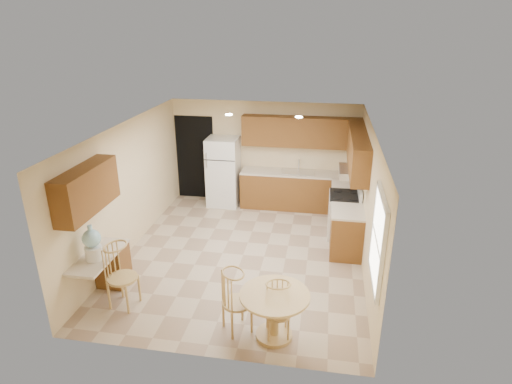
% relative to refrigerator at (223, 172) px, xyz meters
% --- Properties ---
extents(floor, '(5.50, 5.50, 0.00)m').
position_rel_refrigerator_xyz_m(floor, '(0.95, -2.40, -0.84)').
color(floor, tan).
rests_on(floor, ground).
extents(ceiling, '(4.50, 5.50, 0.02)m').
position_rel_refrigerator_xyz_m(ceiling, '(0.95, -2.40, 1.66)').
color(ceiling, white).
rests_on(ceiling, wall_back).
extents(wall_back, '(4.50, 0.02, 2.50)m').
position_rel_refrigerator_xyz_m(wall_back, '(0.95, 0.35, 0.41)').
color(wall_back, beige).
rests_on(wall_back, floor).
extents(wall_front, '(4.50, 0.02, 2.50)m').
position_rel_refrigerator_xyz_m(wall_front, '(0.95, -5.15, 0.41)').
color(wall_front, beige).
rests_on(wall_front, floor).
extents(wall_left, '(0.02, 5.50, 2.50)m').
position_rel_refrigerator_xyz_m(wall_left, '(-1.30, -2.40, 0.41)').
color(wall_left, beige).
rests_on(wall_left, floor).
extents(wall_right, '(0.02, 5.50, 2.50)m').
position_rel_refrigerator_xyz_m(wall_right, '(3.20, -2.40, 0.41)').
color(wall_right, beige).
rests_on(wall_right, floor).
extents(doorway, '(0.90, 0.02, 2.10)m').
position_rel_refrigerator_xyz_m(doorway, '(-0.80, 0.34, 0.21)').
color(doorway, black).
rests_on(doorway, floor).
extents(base_cab_back, '(2.75, 0.60, 0.87)m').
position_rel_refrigerator_xyz_m(base_cab_back, '(1.83, 0.05, -0.40)').
color(base_cab_back, brown).
rests_on(base_cab_back, floor).
extents(counter_back, '(2.75, 0.63, 0.04)m').
position_rel_refrigerator_xyz_m(counter_back, '(1.83, 0.05, 0.05)').
color(counter_back, beige).
rests_on(counter_back, base_cab_back).
extents(base_cab_right_a, '(0.60, 0.59, 0.87)m').
position_rel_refrigerator_xyz_m(base_cab_right_a, '(2.90, -0.54, -0.40)').
color(base_cab_right_a, brown).
rests_on(base_cab_right_a, floor).
extents(counter_right_a, '(0.63, 0.59, 0.04)m').
position_rel_refrigerator_xyz_m(counter_right_a, '(2.90, -0.54, 0.05)').
color(counter_right_a, beige).
rests_on(counter_right_a, base_cab_right_a).
extents(base_cab_right_b, '(0.60, 0.80, 0.87)m').
position_rel_refrigerator_xyz_m(base_cab_right_b, '(2.90, -2.00, -0.40)').
color(base_cab_right_b, brown).
rests_on(base_cab_right_b, floor).
extents(counter_right_b, '(0.63, 0.80, 0.04)m').
position_rel_refrigerator_xyz_m(counter_right_b, '(2.90, -2.00, 0.05)').
color(counter_right_b, beige).
rests_on(counter_right_b, base_cab_right_b).
extents(upper_cab_back, '(2.75, 0.33, 0.70)m').
position_rel_refrigerator_xyz_m(upper_cab_back, '(1.83, 0.19, 1.01)').
color(upper_cab_back, brown).
rests_on(upper_cab_back, wall_back).
extents(upper_cab_right, '(0.33, 2.42, 0.70)m').
position_rel_refrigerator_xyz_m(upper_cab_right, '(3.04, -1.19, 1.01)').
color(upper_cab_right, brown).
rests_on(upper_cab_right, wall_right).
extents(upper_cab_left, '(0.33, 1.40, 0.70)m').
position_rel_refrigerator_xyz_m(upper_cab_left, '(-1.13, -4.00, 1.01)').
color(upper_cab_left, brown).
rests_on(upper_cab_left, wall_left).
extents(sink, '(0.78, 0.44, 0.01)m').
position_rel_refrigerator_xyz_m(sink, '(1.80, 0.05, 0.07)').
color(sink, silver).
rests_on(sink, counter_back).
extents(range_hood, '(0.50, 0.76, 0.14)m').
position_rel_refrigerator_xyz_m(range_hood, '(2.95, -1.22, 0.58)').
color(range_hood, silver).
rests_on(range_hood, upper_cab_right).
extents(desk_pedestal, '(0.48, 0.42, 0.72)m').
position_rel_refrigerator_xyz_m(desk_pedestal, '(-1.05, -3.72, -0.48)').
color(desk_pedestal, brown).
rests_on(desk_pedestal, floor).
extents(desk_top, '(0.50, 1.20, 0.04)m').
position_rel_refrigerator_xyz_m(desk_top, '(-1.05, -4.10, -0.09)').
color(desk_top, beige).
rests_on(desk_top, desk_pedestal).
extents(window, '(0.06, 1.12, 1.30)m').
position_rel_refrigerator_xyz_m(window, '(3.18, -4.25, 0.66)').
color(window, white).
rests_on(window, wall_right).
extents(can_light_a, '(0.14, 0.14, 0.02)m').
position_rel_refrigerator_xyz_m(can_light_a, '(0.45, -1.20, 1.65)').
color(can_light_a, white).
rests_on(can_light_a, ceiling).
extents(can_light_b, '(0.14, 0.14, 0.02)m').
position_rel_refrigerator_xyz_m(can_light_b, '(1.85, -1.20, 1.65)').
color(can_light_b, white).
rests_on(can_light_b, ceiling).
extents(refrigerator, '(0.74, 0.72, 1.67)m').
position_rel_refrigerator_xyz_m(refrigerator, '(0.00, 0.00, 0.00)').
color(refrigerator, white).
rests_on(refrigerator, floor).
extents(stove, '(0.65, 0.76, 1.09)m').
position_rel_refrigerator_xyz_m(stove, '(2.88, -1.22, -0.37)').
color(stove, white).
rests_on(stove, floor).
extents(dining_table, '(0.98, 0.98, 0.73)m').
position_rel_refrigerator_xyz_m(dining_table, '(1.83, -4.60, -0.36)').
color(dining_table, tan).
rests_on(dining_table, floor).
extents(chair_table_a, '(0.43, 0.54, 0.98)m').
position_rel_refrigerator_xyz_m(chair_table_a, '(1.28, -4.62, -0.24)').
color(chair_table_a, tan).
rests_on(chair_table_a, floor).
extents(chair_table_b, '(0.38, 0.40, 0.86)m').
position_rel_refrigerator_xyz_m(chair_table_b, '(1.88, -4.68, -0.31)').
color(chair_table_b, tan).
rests_on(chair_table_b, floor).
extents(chair_desk, '(0.46, 0.60, 1.05)m').
position_rel_refrigerator_xyz_m(chair_desk, '(-0.60, -4.35, -0.20)').
color(chair_desk, tan).
rests_on(chair_desk, floor).
extents(water_crock, '(0.28, 0.28, 0.58)m').
position_rel_refrigerator_xyz_m(water_crock, '(-1.05, -4.21, 0.20)').
color(water_crock, white).
rests_on(water_crock, desk_top).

